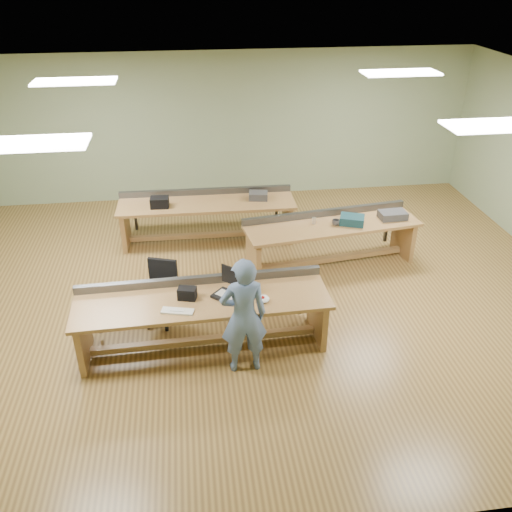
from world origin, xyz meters
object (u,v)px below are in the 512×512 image
object	(u,v)px
workbench_front	(203,310)
workbench_back	(207,211)
mug	(336,222)
drinks_can	(314,221)
parts_bin_teal	(352,220)
person	(244,316)
camera_bag	(187,293)
task_chair	(161,301)
parts_bin_grey	(393,215)
workbench_mid	(331,234)
laptop_base	(226,296)

from	to	relation	value
workbench_front	workbench_back	xyz separation A→B (m)	(0.21, 3.08, -0.00)
workbench_back	mug	xyz separation A→B (m)	(2.04, -1.24, 0.24)
workbench_front	drinks_can	xyz separation A→B (m)	(1.91, 1.94, 0.24)
parts_bin_teal	person	bearing A→B (deg)	-130.53
camera_bag	task_chair	size ratio (longest dim) A/B	0.25
person	task_chair	distance (m)	1.63
workbench_front	parts_bin_teal	world-z (taller)	parts_bin_teal
task_chair	parts_bin_grey	distance (m)	4.08
workbench_mid	mug	size ratio (longest dim) A/B	23.69
camera_bag	task_chair	bearing A→B (deg)	135.45
workbench_front	parts_bin_teal	distance (m)	3.15
task_chair	parts_bin_grey	xyz separation A→B (m)	(3.83, 1.35, 0.47)
workbench_front	laptop_base	world-z (taller)	workbench_front
workbench_front	task_chair	size ratio (longest dim) A/B	3.59
laptop_base	camera_bag	xyz separation A→B (m)	(-0.50, 0.03, 0.06)
workbench_back	parts_bin_teal	size ratio (longest dim) A/B	8.16
workbench_back	parts_bin_grey	distance (m)	3.25
workbench_mid	workbench_back	xyz separation A→B (m)	(-1.99, 1.16, 0.01)
workbench_front	person	distance (m)	0.75
workbench_mid	laptop_base	size ratio (longest dim) A/B	9.15
task_chair	camera_bag	bearing A→B (deg)	-39.59
task_chair	mug	world-z (taller)	task_chair
laptop_base	workbench_front	bearing A→B (deg)	-141.33
mug	workbench_front	bearing A→B (deg)	-140.66
task_chair	mug	bearing A→B (deg)	42.24
laptop_base	camera_bag	bearing A→B (deg)	-141.10
person	mug	xyz separation A→B (m)	(1.77, 2.38, 0.01)
task_chair	workbench_front	bearing A→B (deg)	-29.06
laptop_base	mug	distance (m)	2.69
laptop_base	parts_bin_teal	distance (m)	2.91
workbench_back	parts_bin_grey	world-z (taller)	parts_bin_grey
laptop_base	parts_bin_grey	size ratio (longest dim) A/B	0.73
workbench_front	drinks_can	bearing A→B (deg)	43.77
workbench_front	drinks_can	size ratio (longest dim) A/B	30.25
laptop_base	mug	bearing A→B (deg)	86.27
mug	workbench_back	bearing A→B (deg)	148.65
workbench_front	task_chair	distance (m)	0.88
laptop_base	task_chair	size ratio (longest dim) A/B	0.35
laptop_base	parts_bin_teal	size ratio (longest dim) A/B	0.84
camera_bag	task_chair	distance (m)	0.88
camera_bag	workbench_back	bearing A→B (deg)	96.48
drinks_can	parts_bin_teal	bearing A→B (deg)	-7.10
workbench_mid	parts_bin_teal	size ratio (longest dim) A/B	7.70
workbench_mid	person	bearing A→B (deg)	-133.10
workbench_front	parts_bin_grey	size ratio (longest dim) A/B	7.43
person	laptop_base	xyz separation A→B (m)	(-0.17, 0.51, -0.03)
person	parts_bin_grey	distance (m)	3.75
drinks_can	workbench_back	bearing A→B (deg)	146.12
camera_bag	parts_bin_grey	size ratio (longest dim) A/B	0.52
person	laptop_base	bearing A→B (deg)	-75.27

